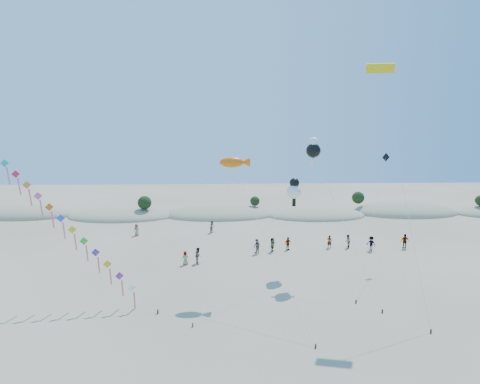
# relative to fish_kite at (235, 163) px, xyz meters

# --- Properties ---
(dune_ridge) EXTENTS (145.30, 11.49, 5.57)m
(dune_ridge) POSITION_rel_fish_kite_xyz_m (-0.94, 29.29, -11.46)
(dune_ridge) COLOR gray
(dune_ridge) RESTS_ON ground
(fish_kite) EXTENTS (6.66, 12.04, 12.10)m
(fish_kite) POSITION_rel_fish_kite_xyz_m (0.00, 0.00, 0.00)
(fish_kite) COLOR #3F2D1E
(fish_kite) RESTS_ON ground
(cartoon_kite_low) EXTENTS (10.36, 13.00, 9.62)m
(cartoon_kite_low) POSITION_rel_fish_kite_xyz_m (6.14, 3.92, -3.18)
(cartoon_kite_low) COLOR #3F2D1E
(cartoon_kite_low) RESTS_ON ground
(cartoon_kite_high) EXTENTS (4.84, 10.91, 13.76)m
(cartoon_kite_high) POSITION_rel_fish_kite_xyz_m (7.93, 3.55, 0.99)
(cartoon_kite_high) COLOR #3F2D1E
(cartoon_kite_high) RESTS_ON ground
(parafoil_kite) EXTENTS (3.27, 7.86, 20.00)m
(parafoil_kite) POSITION_rel_fish_kite_xyz_m (11.99, -2.61, 7.65)
(parafoil_kite) COLOR #3F2D1E
(parafoil_kite) RESTS_ON ground
(dark_kite) EXTENTS (6.97, 11.64, 11.93)m
(dark_kite) POSITION_rel_fish_kite_xyz_m (14.64, 3.21, -3.60)
(dark_kite) COLOR #3F2D1E
(dark_kite) RESTS_ON ground
(beachgoers) EXTENTS (34.95, 13.62, 1.82)m
(beachgoers) POSITION_rel_fish_kite_xyz_m (5.45, 10.26, -10.73)
(beachgoers) COLOR slate
(beachgoers) RESTS_ON ground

